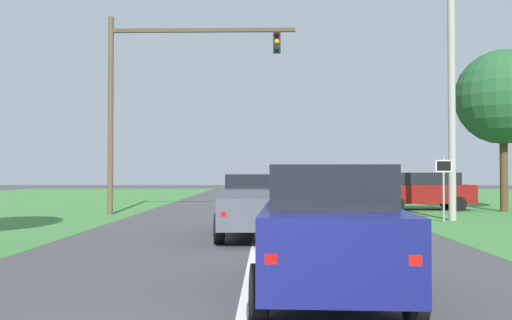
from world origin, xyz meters
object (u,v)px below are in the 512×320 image
Objects in this scene: pickup_truck_lead at (259,204)px; oak_tree_right at (503,97)px; keep_moving_sign at (444,180)px; red_suv_near at (329,228)px; traffic_light at (157,84)px; crossing_suv_far at (424,190)px; utility_pole_right at (452,96)px.

oak_tree_right is at bearing 42.75° from pickup_truck_lead.
keep_moving_sign is at bearing 35.90° from pickup_truck_lead.
pickup_truck_lead is (-1.16, 7.62, -0.10)m from red_suv_near.
red_suv_near is 13.73m from keep_moving_sign.
red_suv_near is at bearing -70.08° from traffic_light.
pickup_truck_lead is 1.14× the size of crossing_suv_far.
traffic_light reaches higher than red_suv_near.
pickup_truck_lead is 15.98m from oak_tree_right.
red_suv_near is at bearing -109.23° from crossing_suv_far.
traffic_light is 12.19m from utility_pole_right.
red_suv_near is at bearing -81.33° from pickup_truck_lead.
crossing_suv_far is at bearing 55.83° from pickup_truck_lead.
traffic_light reaches higher than keep_moving_sign.
pickup_truck_lead is 0.62× the size of traffic_light.
pickup_truck_lead is at bearing -60.86° from traffic_light.
crossing_suv_far is at bearing 80.74° from keep_moving_sign.
keep_moving_sign is 0.32× the size of oak_tree_right.
pickup_truck_lead is at bearing -124.17° from crossing_suv_far.
utility_pole_right reaches higher than traffic_light.
utility_pole_right reaches higher than crossing_suv_far.
utility_pole_right is at bearing 65.03° from red_suv_near.
red_suv_near is 7.71m from pickup_truck_lead.
traffic_light is 1.83× the size of crossing_suv_far.
oak_tree_right is at bearing -18.60° from crossing_suv_far.
utility_pole_right is at bearing -12.54° from traffic_light.
utility_pole_right reaches higher than keep_moving_sign.
traffic_light is 13.72m from crossing_suv_far.
oak_tree_right is at bearing 60.73° from red_suv_near.
keep_moving_sign is at bearing -128.92° from utility_pole_right.
traffic_light reaches higher than pickup_truck_lead.
traffic_light is (-4.57, 8.20, 4.74)m from pickup_truck_lead.
crossing_suv_far is (-3.42, 1.15, -4.39)m from oak_tree_right.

